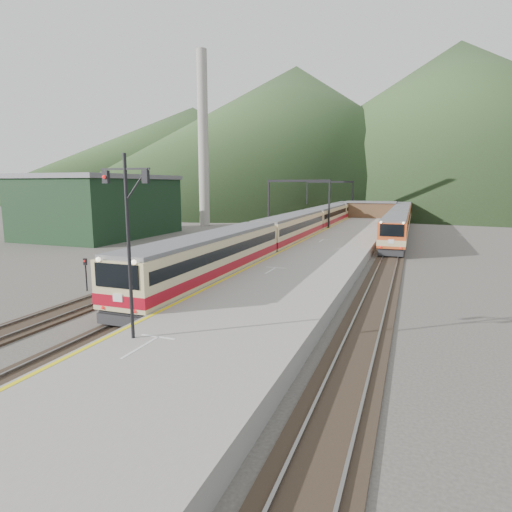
% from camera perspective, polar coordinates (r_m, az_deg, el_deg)
% --- Properties ---
extents(track_main, '(2.60, 200.00, 0.23)m').
position_cam_1_polar(track_main, '(49.63, 4.33, 1.16)').
color(track_main, black).
rests_on(track_main, ground).
extents(track_far, '(2.60, 200.00, 0.23)m').
position_cam_1_polar(track_far, '(51.22, -1.05, 1.44)').
color(track_far, black).
rests_on(track_far, ground).
extents(track_second, '(2.60, 200.00, 0.23)m').
position_cam_1_polar(track_second, '(47.81, 17.70, 0.42)').
color(track_second, black).
rests_on(track_second, ground).
extents(platform, '(8.00, 100.00, 1.00)m').
position_cam_1_polar(platform, '(46.40, 10.32, 0.99)').
color(platform, gray).
rests_on(platform, ground).
extents(gantry_near, '(9.55, 0.25, 8.00)m').
position_cam_1_polar(gantry_near, '(64.36, 5.65, 7.97)').
color(gantry_near, black).
rests_on(gantry_near, ground).
extents(gantry_far, '(9.55, 0.25, 8.00)m').
position_cam_1_polar(gantry_far, '(88.76, 9.79, 8.28)').
color(gantry_far, black).
rests_on(gantry_far, ground).
extents(warehouse, '(14.50, 20.50, 8.60)m').
position_cam_1_polar(warehouse, '(64.43, -19.93, 6.33)').
color(warehouse, black).
rests_on(warehouse, ground).
extents(smokestack, '(1.80, 1.80, 30.00)m').
position_cam_1_polar(smokestack, '(78.18, -7.05, 15.11)').
color(smokestack, '#9E998E').
rests_on(smokestack, ground).
extents(station_shed, '(9.40, 4.40, 3.10)m').
position_cam_1_polar(station_shed, '(85.72, 15.07, 6.04)').
color(station_shed, brown).
rests_on(station_shed, platform).
extents(hill_a, '(180.00, 180.00, 60.00)m').
position_cam_1_polar(hill_a, '(205.62, 5.28, 15.79)').
color(hill_a, '#2F4320').
rests_on(hill_a, ground).
extents(hill_b, '(220.00, 220.00, 75.00)m').
position_cam_1_polar(hill_b, '(239.73, 25.07, 15.86)').
color(hill_b, '#2F4320').
rests_on(hill_b, ground).
extents(hill_d, '(200.00, 200.00, 55.00)m').
position_cam_1_polar(hill_d, '(281.69, -8.29, 13.50)').
color(hill_d, '#2F4320').
rests_on(hill_d, ground).
extents(main_train, '(3.11, 85.14, 3.80)m').
position_cam_1_polar(main_train, '(61.08, 7.50, 4.61)').
color(main_train, tan).
rests_on(main_train, track_main).
extents(second_train, '(2.75, 56.43, 3.35)m').
position_cam_1_polar(second_train, '(72.05, 18.73, 4.74)').
color(second_train, '#CC4D1F').
rests_on(second_train, track_second).
extents(signal_mast, '(2.20, 0.24, 7.42)m').
position_cam_1_polar(signal_mast, '(17.62, -16.71, 3.50)').
color(signal_mast, black).
rests_on(signal_mast, platform).
extents(short_signal_b, '(0.26, 0.23, 2.27)m').
position_cam_1_polar(short_signal_b, '(39.48, -4.93, 1.06)').
color(short_signal_b, black).
rests_on(short_signal_b, ground).
extents(short_signal_c, '(0.26, 0.21, 2.27)m').
position_cam_1_polar(short_signal_c, '(31.44, -21.75, -1.76)').
color(short_signal_c, black).
rests_on(short_signal_c, ground).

